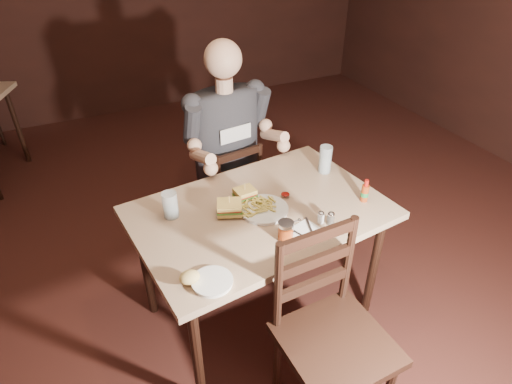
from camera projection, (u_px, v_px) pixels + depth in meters
name	position (u px, v px, depth m)	size (l,w,h in m)	color
room_shell	(262.00, 100.00, 1.80)	(7.00, 7.00, 7.00)	black
main_table	(260.00, 221.00, 2.26)	(1.37, 0.99, 0.77)	tan
chair_far	(228.00, 192.00, 2.99)	(0.38, 0.41, 0.82)	black
chair_near	(336.00, 344.00, 1.87)	(0.45, 0.50, 0.98)	black
diner	(229.00, 126.00, 2.65)	(0.60, 0.47, 1.03)	#2B2B30
dinner_plate	(264.00, 210.00, 2.20)	(0.25, 0.25, 0.01)	white
sandwich_left	(229.00, 204.00, 2.14)	(0.12, 0.10, 0.10)	#D9B554
sandwich_right	(245.00, 191.00, 2.25)	(0.11, 0.09, 0.09)	#D9B554
fries_pile	(259.00, 206.00, 2.19)	(0.25, 0.17, 0.04)	#CBBB58
ketchup_dollop	(285.00, 194.00, 2.30)	(0.05, 0.05, 0.01)	maroon
glass_left	(170.00, 205.00, 2.13)	(0.08, 0.08, 0.14)	silver
glass_right	(325.00, 159.00, 2.48)	(0.07, 0.07, 0.17)	silver
hot_sauce	(365.00, 190.00, 2.25)	(0.04, 0.04, 0.13)	#8D3310
salt_shaker	(321.00, 217.00, 2.11)	(0.03, 0.03, 0.06)	white
pepper_shaker	(331.00, 219.00, 2.10)	(0.04, 0.04, 0.07)	#38332D
syrup_dispenser	(286.00, 231.00, 1.99)	(0.08, 0.08, 0.10)	#8D3310
napkin	(306.00, 232.00, 2.06)	(0.15, 0.14, 0.00)	white
knife	(295.00, 232.00, 2.06)	(0.01, 0.21, 0.01)	silver
fork	(310.00, 227.00, 2.09)	(0.01, 0.15, 0.00)	silver
side_plate	(212.00, 282.00, 1.78)	(0.17, 0.17, 0.01)	white
bread_roll	(189.00, 277.00, 1.76)	(0.09, 0.07, 0.05)	#DDBB66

